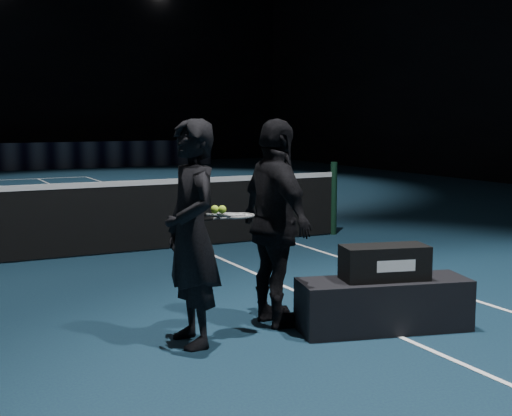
{
  "coord_description": "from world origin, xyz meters",
  "views": [
    {
      "loc": [
        0.53,
        -9.0,
        1.79
      ],
      "look_at": [
        3.14,
        -3.83,
        1.04
      ],
      "focal_mm": 50.0,
      "sensor_mm": 36.0,
      "label": 1
    }
  ],
  "objects_px": {
    "player_b": "(276,223)",
    "racket_upper": "(230,215)",
    "racket_lower": "(238,216)",
    "player_a": "(192,233)",
    "tennis_balls": "(218,207)",
    "racket_bag": "(385,262)",
    "player_bench": "(384,304)"
  },
  "relations": [
    {
      "from": "racket_bag",
      "to": "racket_lower",
      "type": "bearing_deg",
      "value": 172.41
    },
    {
      "from": "tennis_balls",
      "to": "player_bench",
      "type": "bearing_deg",
      "value": -17.77
    },
    {
      "from": "player_b",
      "to": "racket_lower",
      "type": "relative_size",
      "value": 2.6
    },
    {
      "from": "racket_bag",
      "to": "tennis_balls",
      "type": "xyz_separation_m",
      "value": [
        -1.33,
        0.43,
        0.49
      ]
    },
    {
      "from": "racket_bag",
      "to": "player_a",
      "type": "relative_size",
      "value": 0.41
    },
    {
      "from": "racket_upper",
      "to": "player_bench",
      "type": "bearing_deg",
      "value": -37.34
    },
    {
      "from": "player_bench",
      "to": "tennis_balls",
      "type": "bearing_deg",
      "value": 176.61
    },
    {
      "from": "player_b",
      "to": "tennis_balls",
      "type": "distance_m",
      "value": 0.62
    },
    {
      "from": "racket_bag",
      "to": "racket_lower",
      "type": "xyz_separation_m",
      "value": [
        -1.13,
        0.46,
        0.41
      ]
    },
    {
      "from": "racket_lower",
      "to": "player_b",
      "type": "bearing_deg",
      "value": -0.0
    },
    {
      "from": "player_b",
      "to": "racket_upper",
      "type": "bearing_deg",
      "value": 96.09
    },
    {
      "from": "tennis_balls",
      "to": "racket_lower",
      "type": "bearing_deg",
      "value": 9.62
    },
    {
      "from": "racket_bag",
      "to": "racket_lower",
      "type": "height_order",
      "value": "racket_lower"
    },
    {
      "from": "racket_bag",
      "to": "player_b",
      "type": "xyz_separation_m",
      "value": [
        -0.74,
        0.53,
        0.31
      ]
    },
    {
      "from": "player_bench",
      "to": "player_b",
      "type": "bearing_deg",
      "value": 158.6
    },
    {
      "from": "racket_bag",
      "to": "racket_upper",
      "type": "height_order",
      "value": "racket_upper"
    },
    {
      "from": "player_a",
      "to": "player_b",
      "type": "xyz_separation_m",
      "value": [
        0.83,
        0.16,
        0.0
      ]
    },
    {
      "from": "player_b",
      "to": "racket_upper",
      "type": "height_order",
      "value": "player_b"
    },
    {
      "from": "player_a",
      "to": "tennis_balls",
      "type": "height_order",
      "value": "player_a"
    },
    {
      "from": "player_a",
      "to": "tennis_balls",
      "type": "bearing_deg",
      "value": 102.63
    },
    {
      "from": "racket_lower",
      "to": "racket_upper",
      "type": "xyz_separation_m",
      "value": [
        -0.06,
        0.03,
        0.01
      ]
    },
    {
      "from": "racket_lower",
      "to": "tennis_balls",
      "type": "xyz_separation_m",
      "value": [
        -0.19,
        -0.03,
        0.08
      ]
    },
    {
      "from": "player_b",
      "to": "tennis_balls",
      "type": "xyz_separation_m",
      "value": [
        -0.58,
        -0.11,
        0.18
      ]
    },
    {
      "from": "racket_bag",
      "to": "tennis_balls",
      "type": "height_order",
      "value": "tennis_balls"
    },
    {
      "from": "racket_bag",
      "to": "player_bench",
      "type": "bearing_deg",
      "value": 0.0
    },
    {
      "from": "racket_bag",
      "to": "player_a",
      "type": "height_order",
      "value": "player_a"
    },
    {
      "from": "player_b",
      "to": "racket_lower",
      "type": "bearing_deg",
      "value": 101.17
    },
    {
      "from": "racket_upper",
      "to": "tennis_balls",
      "type": "bearing_deg",
      "value": -170.43
    },
    {
      "from": "racket_lower",
      "to": "tennis_balls",
      "type": "bearing_deg",
      "value": 178.53
    },
    {
      "from": "player_b",
      "to": "tennis_balls",
      "type": "height_order",
      "value": "player_b"
    },
    {
      "from": "player_a",
      "to": "racket_upper",
      "type": "relative_size",
      "value": 2.6
    },
    {
      "from": "player_bench",
      "to": "player_a",
      "type": "bearing_deg",
      "value": -178.87
    }
  ]
}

